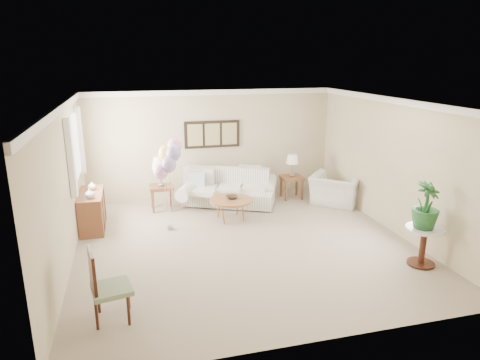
{
  "coord_description": "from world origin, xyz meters",
  "views": [
    {
      "loc": [
        -1.92,
        -7.07,
        3.31
      ],
      "look_at": [
        0.07,
        0.6,
        1.05
      ],
      "focal_mm": 32.0,
      "sensor_mm": 36.0,
      "label": 1
    }
  ],
  "objects_px": {
    "armchair": "(336,190)",
    "accent_chair": "(105,284)",
    "coffee_table": "(231,201)",
    "sofa": "(229,190)",
    "balloon_cluster": "(169,158)"
  },
  "relations": [
    {
      "from": "armchair",
      "to": "accent_chair",
      "type": "height_order",
      "value": "accent_chair"
    },
    {
      "from": "coffee_table",
      "to": "armchair",
      "type": "height_order",
      "value": "armchair"
    },
    {
      "from": "coffee_table",
      "to": "armchair",
      "type": "bearing_deg",
      "value": 7.74
    },
    {
      "from": "accent_chair",
      "to": "coffee_table",
      "type": "bearing_deg",
      "value": 52.52
    },
    {
      "from": "sofa",
      "to": "armchair",
      "type": "bearing_deg",
      "value": -14.75
    },
    {
      "from": "balloon_cluster",
      "to": "accent_chair",
      "type": "bearing_deg",
      "value": -111.44
    },
    {
      "from": "coffee_table",
      "to": "accent_chair",
      "type": "distance_m",
      "value": 3.95
    },
    {
      "from": "sofa",
      "to": "balloon_cluster",
      "type": "xyz_separation_m",
      "value": [
        -1.47,
        -1.26,
        1.14
      ]
    },
    {
      "from": "sofa",
      "to": "coffee_table",
      "type": "xyz_separation_m",
      "value": [
        -0.19,
        -0.99,
        0.09
      ]
    },
    {
      "from": "armchair",
      "to": "balloon_cluster",
      "type": "bearing_deg",
      "value": 50.77
    },
    {
      "from": "armchair",
      "to": "accent_chair",
      "type": "relative_size",
      "value": 1.08
    },
    {
      "from": "accent_chair",
      "to": "balloon_cluster",
      "type": "relative_size",
      "value": 0.54
    },
    {
      "from": "coffee_table",
      "to": "armchair",
      "type": "distance_m",
      "value": 2.63
    },
    {
      "from": "sofa",
      "to": "accent_chair",
      "type": "xyz_separation_m",
      "value": [
        -2.6,
        -4.12,
        0.18
      ]
    },
    {
      "from": "sofa",
      "to": "armchair",
      "type": "relative_size",
      "value": 2.41
    }
  ]
}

